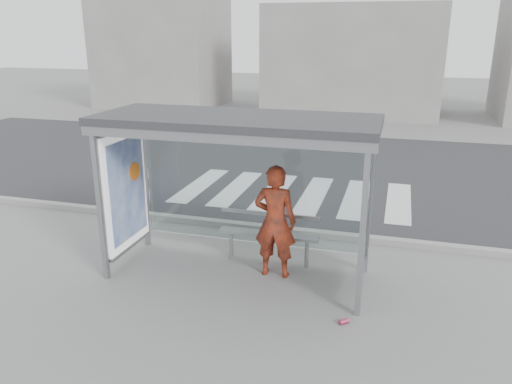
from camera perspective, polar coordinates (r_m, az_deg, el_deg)
ground at (r=8.33m, az=-2.10°, el=-9.39°), size 80.00×80.00×0.00m
road at (r=14.72m, az=6.38°, el=2.77°), size 30.00×10.00×0.01m
curb at (r=10.01m, az=1.36°, el=-4.16°), size 30.00×0.18×0.12m
crosswalk at (r=12.37m, az=4.37°, el=-0.13°), size 5.55×3.00×0.00m
bus_shelter at (r=7.81m, az=-4.73°, el=4.25°), size 4.25×1.65×2.62m
building_left at (r=27.91m, az=-10.59°, el=15.93°), size 6.00×5.00×6.00m
building_center at (r=25.17m, az=11.06°, el=14.57°), size 8.00×5.00×5.00m
person at (r=7.95m, az=2.20°, el=-3.39°), size 0.69×0.46×1.87m
bench at (r=8.52m, az=1.44°, el=-4.80°), size 1.72×0.22×0.89m
soda_can at (r=7.14m, az=9.99°, el=-14.37°), size 0.15×0.14×0.07m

